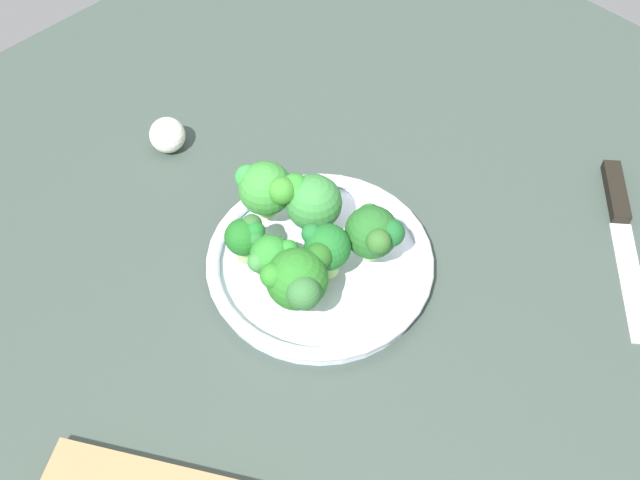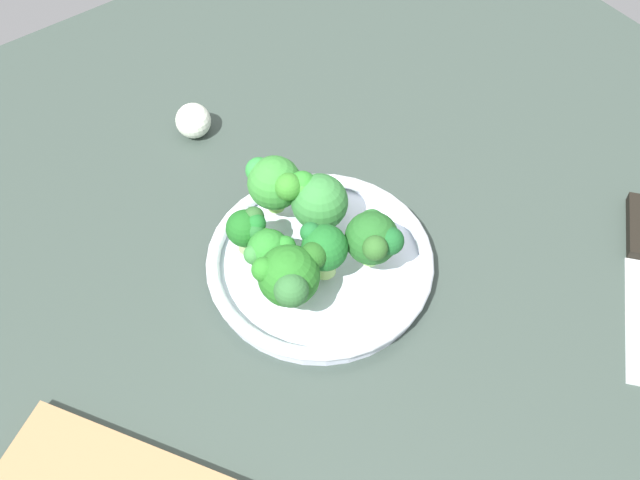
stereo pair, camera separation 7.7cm
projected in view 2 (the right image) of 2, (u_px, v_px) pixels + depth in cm
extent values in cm
cube|color=#35423B|center=(353.00, 279.00, 92.31)|extent=(130.00, 130.00, 2.50)
cylinder|color=silver|center=(320.00, 267.00, 91.07)|extent=(25.53, 25.53, 1.30)
torus|color=white|center=(320.00, 260.00, 89.93)|extent=(26.59, 26.59, 1.58)
cylinder|color=#86B258|center=(325.00, 264.00, 86.96)|extent=(2.63, 2.63, 2.66)
sphere|color=#1B6223|center=(325.00, 248.00, 84.55)|extent=(5.24, 5.24, 5.24)
sphere|color=#20581C|center=(313.00, 254.00, 82.86)|extent=(3.03, 3.03, 3.03)
sphere|color=#1C612A|center=(311.00, 233.00, 84.28)|extent=(2.36, 2.36, 2.36)
cylinder|color=#94D666|center=(370.00, 254.00, 88.09)|extent=(2.00, 2.00, 2.15)
sphere|color=#225D22|center=(372.00, 238.00, 85.66)|extent=(6.09, 6.09, 6.09)
sphere|color=#195B26|center=(390.00, 241.00, 84.32)|extent=(3.20, 3.20, 3.20)
sphere|color=#28692A|center=(370.00, 220.00, 86.08)|extent=(2.96, 2.96, 2.96)
sphere|color=#2D5F26|center=(376.00, 248.00, 82.84)|extent=(2.82, 2.82, 2.82)
cylinder|color=#9DCB63|center=(316.00, 220.00, 91.40)|extent=(2.04, 2.04, 1.70)
sphere|color=#347C38|center=(316.00, 204.00, 89.01)|extent=(6.67, 6.67, 6.67)
sphere|color=#2D872A|center=(302.00, 185.00, 88.39)|extent=(3.27, 3.27, 3.27)
sphere|color=#3A8A2F|center=(302.00, 187.00, 88.38)|extent=(3.23, 3.23, 3.23)
cylinder|color=#9BD26E|center=(246.00, 242.00, 88.93)|extent=(1.93, 1.93, 2.47)
sphere|color=#1B5F1E|center=(244.00, 228.00, 86.85)|extent=(4.27, 4.27, 4.27)
sphere|color=#205E27|center=(255.00, 231.00, 85.93)|extent=(2.31, 2.31, 2.31)
sphere|color=#2B5A28|center=(254.00, 217.00, 86.48)|extent=(2.41, 2.41, 2.41)
sphere|color=#1A6524|center=(256.00, 223.00, 85.93)|extent=(2.26, 2.26, 2.26)
cylinder|color=#92C560|center=(291.00, 295.00, 84.76)|extent=(2.38, 2.38, 2.12)
sphere|color=#256D21|center=(290.00, 278.00, 82.17)|extent=(6.79, 6.79, 6.79)
sphere|color=#2F6631|center=(291.00, 290.00, 79.75)|extent=(3.71, 3.71, 3.71)
sphere|color=#297924|center=(264.00, 269.00, 81.01)|extent=(2.74, 2.74, 2.74)
cylinder|color=#91C658|center=(276.00, 201.00, 92.86)|extent=(2.08, 2.08, 2.30)
sphere|color=#358433|center=(275.00, 183.00, 90.29)|extent=(6.43, 6.43, 6.43)
sphere|color=#348228|center=(289.00, 187.00, 87.67)|extent=(3.24, 3.24, 3.24)
sphere|color=#2E8E39|center=(259.00, 170.00, 90.42)|extent=(3.15, 3.15, 3.15)
sphere|color=#2F812B|center=(265.00, 171.00, 90.78)|extent=(2.70, 2.70, 2.70)
cylinder|color=#7FB954|center=(270.00, 264.00, 87.30)|extent=(2.29, 2.29, 2.05)
sphere|color=#2A7B2A|center=(269.00, 251.00, 85.22)|extent=(4.87, 4.87, 4.87)
sphere|color=#358229|center=(265.00, 238.00, 85.81)|extent=(2.17, 2.17, 2.17)
sphere|color=#297D29|center=(285.00, 247.00, 84.48)|extent=(2.45, 2.45, 2.45)
sphere|color=#357B37|center=(254.00, 254.00, 84.28)|extent=(2.27, 2.27, 2.27)
cube|color=silver|center=(637.00, 319.00, 87.25)|extent=(12.96, 14.66, 0.40)
cube|color=black|center=(637.00, 226.00, 94.68)|extent=(7.88, 8.75, 1.50)
sphere|color=white|center=(193.00, 121.00, 103.60)|extent=(4.76, 4.76, 4.76)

